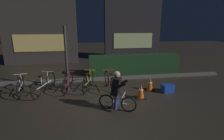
# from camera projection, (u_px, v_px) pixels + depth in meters

# --- Properties ---
(ground_plane) EXTENTS (40.00, 40.00, 0.00)m
(ground_plane) POSITION_uv_depth(u_px,v_px,m) (109.00, 99.00, 6.11)
(ground_plane) COLOR #2D261E
(sidewalk_curb) EXTENTS (12.00, 0.24, 0.12)m
(sidewalk_curb) POSITION_uv_depth(u_px,v_px,m) (103.00, 79.00, 8.20)
(sidewalk_curb) COLOR #56544F
(sidewalk_curb) RESTS_ON ground
(hedge_row) EXTENTS (4.80, 0.70, 1.01)m
(hedge_row) POSITION_uv_depth(u_px,v_px,m) (134.00, 64.00, 9.22)
(hedge_row) COLOR #19381C
(hedge_row) RESTS_ON ground
(storefront_left) EXTENTS (4.69, 0.54, 4.59)m
(storefront_left) POSITION_uv_depth(u_px,v_px,m) (40.00, 29.00, 11.18)
(storefront_left) COLOR #383330
(storefront_left) RESTS_ON ground
(storefront_right) EXTENTS (4.18, 0.54, 5.18)m
(storefront_right) POSITION_uv_depth(u_px,v_px,m) (133.00, 24.00, 12.76)
(storefront_right) COLOR #262328
(storefront_right) RESTS_ON ground
(street_post) EXTENTS (0.10, 0.10, 2.54)m
(street_post) POSITION_uv_depth(u_px,v_px,m) (66.00, 59.00, 6.70)
(street_post) COLOR #2D2D33
(street_post) RESTS_ON ground
(parked_bike_leftmost) EXTENTS (0.46, 1.55, 0.72)m
(parked_bike_leftmost) POSITION_uv_depth(u_px,v_px,m) (21.00, 86.00, 6.48)
(parked_bike_leftmost) COLOR black
(parked_bike_leftmost) RESTS_ON ground
(parked_bike_left_mid) EXTENTS (0.59, 1.66, 0.80)m
(parked_bike_left_mid) POSITION_uv_depth(u_px,v_px,m) (44.00, 84.00, 6.55)
(parked_bike_left_mid) COLOR black
(parked_bike_left_mid) RESTS_ON ground
(parked_bike_center_left) EXTENTS (0.46, 1.56, 0.72)m
(parked_bike_center_left) POSITION_uv_depth(u_px,v_px,m) (68.00, 82.00, 6.86)
(parked_bike_center_left) COLOR black
(parked_bike_center_left) RESTS_ON ground
(parked_bike_center_right) EXTENTS (0.56, 1.56, 0.75)m
(parked_bike_center_right) POSITION_uv_depth(u_px,v_px,m) (88.00, 81.00, 6.97)
(parked_bike_center_right) COLOR black
(parked_bike_center_right) RESTS_ON ground
(parked_bike_right_mid) EXTENTS (0.46, 1.67, 0.77)m
(parked_bike_right_mid) POSITION_uv_depth(u_px,v_px,m) (110.00, 82.00, 6.89)
(parked_bike_right_mid) COLOR black
(parked_bike_right_mid) RESTS_ON ground
(traffic_cone_near) EXTENTS (0.36, 0.36, 0.54)m
(traffic_cone_near) POSITION_uv_depth(u_px,v_px,m) (141.00, 91.00, 6.12)
(traffic_cone_near) COLOR black
(traffic_cone_near) RESTS_ON ground
(traffic_cone_far) EXTENTS (0.36, 0.36, 0.55)m
(traffic_cone_far) POSITION_uv_depth(u_px,v_px,m) (150.00, 84.00, 6.89)
(traffic_cone_far) COLOR black
(traffic_cone_far) RESTS_ON ground
(blue_crate) EXTENTS (0.47, 0.37, 0.30)m
(blue_crate) POSITION_uv_depth(u_px,v_px,m) (168.00, 88.00, 6.72)
(blue_crate) COLOR #193DB7
(blue_crate) RESTS_ON ground
(cyclist) EXTENTS (1.09, 0.66, 1.25)m
(cyclist) POSITION_uv_depth(u_px,v_px,m) (117.00, 91.00, 5.18)
(cyclist) COLOR black
(cyclist) RESTS_ON ground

